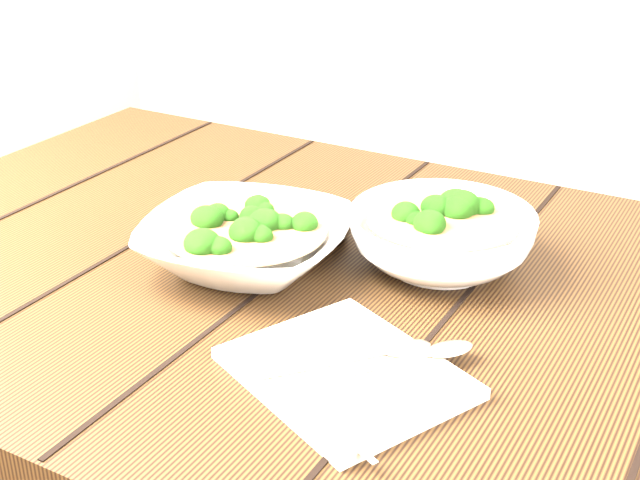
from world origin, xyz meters
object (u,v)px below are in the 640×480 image
soup_bowl_front (246,241)px  table (308,359)px  napkin (346,373)px  trivet (309,227)px  soup_bowl_back (441,237)px

soup_bowl_front → table: bearing=19.3°
table → napkin: napkin is taller
trivet → napkin: trivet is taller
trivet → napkin: bearing=-54.0°
table → trivet: 0.16m
napkin → soup_bowl_front: bearing=169.5°
soup_bowl_front → soup_bowl_back: 0.22m
table → soup_bowl_back: (0.13, 0.09, 0.16)m
soup_bowl_back → soup_bowl_front: bearing=-150.6°
soup_bowl_front → soup_bowl_back: size_ratio=1.04×
soup_bowl_front → soup_bowl_back: soup_bowl_back is taller
soup_bowl_back → table: bearing=-146.0°
soup_bowl_back → trivet: soup_bowl_back is taller
soup_bowl_front → napkin: soup_bowl_front is taller
soup_bowl_front → trivet: soup_bowl_front is taller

